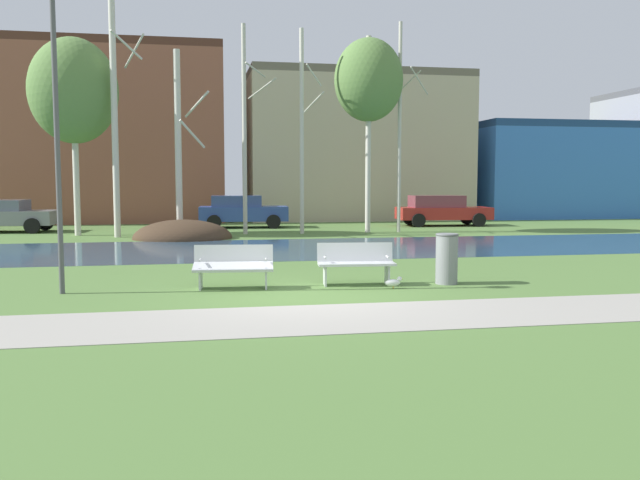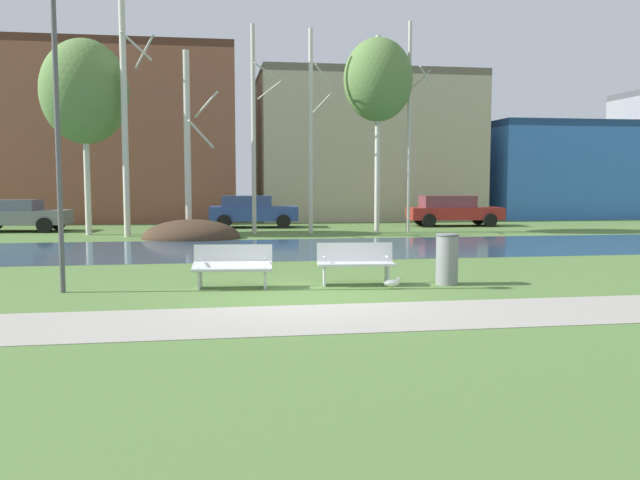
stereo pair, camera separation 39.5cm
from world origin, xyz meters
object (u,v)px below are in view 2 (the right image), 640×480
object	(u,v)px
bench_left	(233,265)
streetlamp	(56,88)
trash_bin	(447,258)
parked_van_nearest_grey	(17,214)
parked_sedan_second_blue	(252,211)
parked_hatch_third_red	(452,210)
seagull	(393,283)
bench_right	(356,262)

from	to	relation	value
bench_left	streetlamp	bearing A→B (deg)	-179.46
trash_bin	parked_van_nearest_grey	size ratio (longest dim) A/B	0.26
trash_bin	parked_van_nearest_grey	world-z (taller)	parked_van_nearest_grey
parked_sedan_second_blue	parked_hatch_third_red	bearing A→B (deg)	-3.16
seagull	parked_hatch_third_red	bearing A→B (deg)	66.26
streetlamp	parked_hatch_third_red	distance (m)	22.30
bench_left	bench_right	world-z (taller)	same
bench_left	parked_sedan_second_blue	size ratio (longest dim) A/B	0.40
streetlamp	parked_sedan_second_blue	bearing A→B (deg)	74.98
bench_left	trash_bin	bearing A→B (deg)	-2.95
seagull	parked_van_nearest_grey	size ratio (longest dim) A/B	0.09
seagull	parked_van_nearest_grey	distance (m)	20.85
streetlamp	parked_van_nearest_grey	world-z (taller)	streetlamp
parked_van_nearest_grey	parked_sedan_second_blue	size ratio (longest dim) A/B	1.01
bench_left	bench_right	bearing A→B (deg)	0.00
bench_left	streetlamp	size ratio (longest dim) A/B	0.28
seagull	parked_hatch_third_red	xyz separation A→B (m)	(7.71, 17.54, 0.64)
bench_left	parked_sedan_second_blue	distance (m)	17.48
bench_right	streetlamp	size ratio (longest dim) A/B	0.28
bench_left	parked_sedan_second_blue	xyz separation A→B (m)	(1.39, 17.42, 0.31)
bench_right	parked_sedan_second_blue	distance (m)	17.46
streetlamp	bench_left	bearing A→B (deg)	0.54
trash_bin	streetlamp	size ratio (longest dim) A/B	0.18
bench_left	seagull	bearing A→B (deg)	-11.49
bench_left	bench_right	xyz separation A→B (m)	(2.55, 0.00, 0.00)
bench_left	parked_sedan_second_blue	world-z (taller)	parked_sedan_second_blue
bench_left	parked_van_nearest_grey	distance (m)	18.64
bench_left	parked_van_nearest_grey	size ratio (longest dim) A/B	0.39
bench_right	parked_sedan_second_blue	world-z (taller)	parked_sedan_second_blue
trash_bin	bench_left	bearing A→B (deg)	177.05
bench_left	streetlamp	world-z (taller)	streetlamp
seagull	parked_sedan_second_blue	size ratio (longest dim) A/B	0.09
parked_van_nearest_grey	parked_sedan_second_blue	distance (m)	10.09
streetlamp	parked_van_nearest_grey	size ratio (longest dim) A/B	1.43
parked_van_nearest_grey	parked_hatch_third_red	xyz separation A→B (m)	(19.54, 0.38, 0.04)
trash_bin	seagull	distance (m)	1.42
bench_right	parked_hatch_third_red	world-z (taller)	parked_hatch_third_red
parked_van_nearest_grey	bench_right	bearing A→B (deg)	-55.83
bench_right	parked_van_nearest_grey	bearing A→B (deg)	124.17
seagull	parked_van_nearest_grey	bearing A→B (deg)	124.59
streetlamp	trash_bin	bearing A→B (deg)	-1.47
bench_right	trash_bin	bearing A→B (deg)	-6.87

